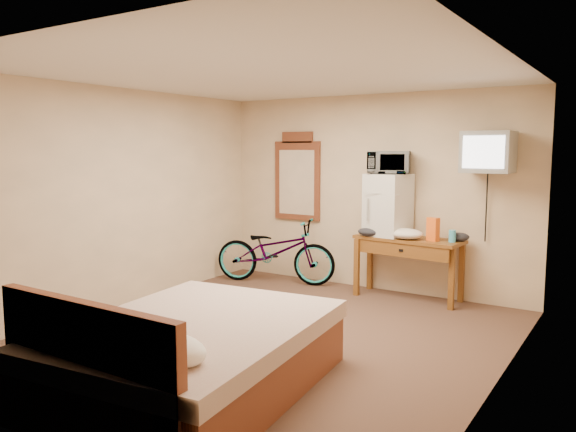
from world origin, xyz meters
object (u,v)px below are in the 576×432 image
(mini_fridge, at_px, (388,205))
(crt_television, at_px, (488,152))
(wall_mirror, at_px, (297,177))
(microwave, at_px, (389,163))
(bicycle, at_px, (275,251))
(bed, at_px, (188,354))
(desk, at_px, (407,248))
(blue_cup, at_px, (452,236))

(mini_fridge, relative_size, crt_television, 1.27)
(crt_television, bearing_deg, wall_mirror, 174.50)
(wall_mirror, bearing_deg, microwave, -8.70)
(wall_mirror, xyz_separation_m, bicycle, (-0.09, -0.42, -0.98))
(bed, bearing_deg, desk, 82.89)
(mini_fridge, xyz_separation_m, blue_cup, (0.82, -0.06, -0.31))
(desk, distance_m, crt_television, 1.46)
(crt_television, height_order, bed, crt_television)
(mini_fridge, height_order, bed, mini_fridge)
(microwave, bearing_deg, crt_television, -19.46)
(blue_cup, height_order, bed, bed)
(crt_television, relative_size, bicycle, 0.36)
(desk, relative_size, bed, 0.57)
(mini_fridge, relative_size, microwave, 1.53)
(microwave, xyz_separation_m, blue_cup, (0.82, -0.06, -0.83))
(blue_cup, bearing_deg, mini_fridge, 175.76)
(desk, distance_m, microwave, 1.06)
(desk, height_order, wall_mirror, wall_mirror)
(desk, distance_m, blue_cup, 0.57)
(blue_cup, relative_size, wall_mirror, 0.12)
(bicycle, bearing_deg, crt_television, -102.98)
(mini_fridge, distance_m, crt_television, 1.34)
(mini_fridge, distance_m, bicycle, 1.69)
(blue_cup, distance_m, crt_television, 1.02)
(desk, relative_size, blue_cup, 9.42)
(microwave, height_order, bed, microwave)
(blue_cup, xyz_separation_m, wall_mirror, (-2.26, 0.28, 0.60))
(desk, xyz_separation_m, mini_fridge, (-0.28, 0.05, 0.51))
(mini_fridge, height_order, microwave, microwave)
(blue_cup, relative_size, bed, 0.06)
(bicycle, height_order, bed, bed)
(microwave, relative_size, bed, 0.21)
(bicycle, bearing_deg, wall_mirror, -28.10)
(wall_mirror, distance_m, bed, 4.03)
(mini_fridge, height_order, wall_mirror, wall_mirror)
(microwave, relative_size, wall_mirror, 0.41)
(bicycle, distance_m, bed, 3.51)
(microwave, xyz_separation_m, bed, (-0.14, -3.42, -1.35))
(crt_television, distance_m, bicycle, 3.02)
(blue_cup, height_order, bicycle, blue_cup)
(microwave, xyz_separation_m, wall_mirror, (-1.44, 0.22, -0.23))
(crt_television, bearing_deg, mini_fridge, 178.49)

